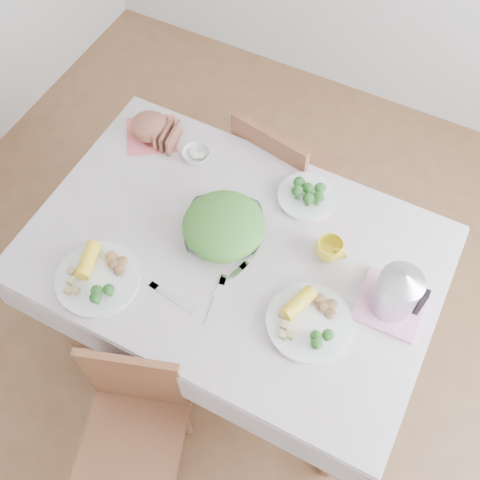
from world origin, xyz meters
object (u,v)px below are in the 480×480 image
at_px(chair_near, 130,437).
at_px(chair_far, 288,168).
at_px(dinner_plate_left, 98,279).
at_px(yellow_mug, 329,249).
at_px(salad_bowl, 224,230).
at_px(electric_kettle, 398,290).
at_px(dining_table, 234,296).
at_px(dinner_plate_right, 309,323).

xyz_separation_m(chair_near, chair_far, (-0.01, 1.37, 0.00)).
xyz_separation_m(dinner_plate_left, yellow_mug, (0.69, 0.47, 0.03)).
height_order(chair_near, dinner_plate_left, chair_near).
bearing_deg(chair_near, salad_bowl, 72.10).
height_order(salad_bowl, yellow_mug, yellow_mug).
height_order(chair_far, electric_kettle, electric_kettle).
relative_size(chair_far, yellow_mug, 8.46).
relative_size(chair_near, yellow_mug, 8.05).
relative_size(dining_table, chair_far, 1.62).
height_order(chair_far, dinner_plate_right, chair_far).
bearing_deg(dinner_plate_right, salad_bowl, 156.46).
relative_size(chair_near, salad_bowl, 2.82).
relative_size(dinner_plate_right, yellow_mug, 2.88).
height_order(dining_table, salad_bowl, salad_bowl).
bearing_deg(dining_table, yellow_mug, 23.99).
xyz_separation_m(yellow_mug, electric_kettle, (0.27, -0.09, 0.08)).
distance_m(salad_bowl, dinner_plate_left, 0.48).
bearing_deg(yellow_mug, chair_near, -113.75).
bearing_deg(dinner_plate_left, dinner_plate_right, 14.51).
relative_size(dining_table, chair_near, 1.71).
bearing_deg(electric_kettle, chair_far, 154.28).
bearing_deg(chair_far, dining_table, 105.29).
height_order(chair_far, dinner_plate_left, chair_far).
height_order(yellow_mug, electric_kettle, electric_kettle).
height_order(chair_near, dinner_plate_right, chair_near).
bearing_deg(dinner_plate_left, dining_table, 42.04).
distance_m(chair_near, chair_far, 1.37).
relative_size(dinner_plate_left, dinner_plate_right, 1.03).
xyz_separation_m(dining_table, dinner_plate_left, (-0.37, -0.33, 0.40)).
relative_size(dinner_plate_left, yellow_mug, 2.96).
bearing_deg(chair_near, dining_table, 67.42).
height_order(dining_table, dinner_plate_right, dinner_plate_right).
distance_m(chair_near, electric_kettle, 1.08).
distance_m(chair_near, dinner_plate_left, 0.58).
bearing_deg(dining_table, chair_far, 95.03).
bearing_deg(chair_near, chair_far, 71.94).
bearing_deg(yellow_mug, chair_far, 125.77).
relative_size(dinner_plate_right, electric_kettle, 1.40).
height_order(salad_bowl, dinner_plate_right, salad_bowl).
relative_size(chair_near, electric_kettle, 3.91).
relative_size(chair_far, electric_kettle, 4.11).
height_order(dining_table, electric_kettle, electric_kettle).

